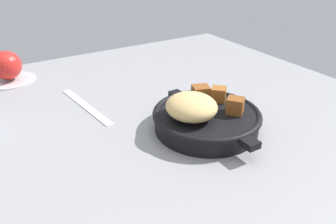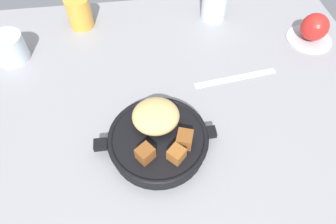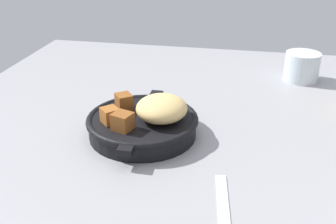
# 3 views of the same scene
# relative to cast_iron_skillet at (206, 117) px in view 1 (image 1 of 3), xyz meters

# --- Properties ---
(ground_plane) EXTENTS (1.13, 0.98, 0.02)m
(ground_plane) POSITION_rel_cast_iron_skillet_xyz_m (0.00, 0.04, -0.04)
(ground_plane) COLOR gray
(cast_iron_skillet) EXTENTS (0.25, 0.20, 0.08)m
(cast_iron_skillet) POSITION_rel_cast_iron_skillet_xyz_m (0.00, 0.00, 0.00)
(cast_iron_skillet) COLOR black
(cast_iron_skillet) RESTS_ON ground_plane
(saucer_plate) EXTENTS (0.12, 0.12, 0.01)m
(saucer_plate) POSITION_rel_cast_iron_skillet_xyz_m (0.46, 0.28, -0.03)
(saucer_plate) COLOR #B7BABF
(saucer_plate) RESTS_ON ground_plane
(red_apple) EXTENTS (0.07, 0.07, 0.07)m
(red_apple) POSITION_rel_cast_iron_skillet_xyz_m (0.46, 0.28, 0.01)
(red_apple) COLOR red
(red_apple) RESTS_ON saucer_plate
(butter_knife) EXTENTS (0.21, 0.04, 0.00)m
(butter_knife) POSITION_rel_cast_iron_skillet_xyz_m (0.21, 0.16, -0.03)
(butter_knife) COLOR silver
(butter_knife) RESTS_ON ground_plane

